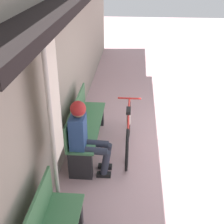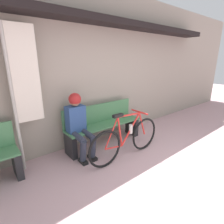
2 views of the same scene
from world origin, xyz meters
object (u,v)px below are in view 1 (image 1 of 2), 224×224
object	(u,v)px
park_bench_near	(85,127)
person_seated	(85,133)
bicycle	(128,131)
banner_pole	(54,115)

from	to	relation	value
park_bench_near	person_seated	xyz separation A→B (m)	(-0.66, -0.11, 0.29)
park_bench_near	bicycle	size ratio (longest dim) A/B	1.04
park_bench_near	banner_pole	xyz separation A→B (m)	(-1.47, 0.08, 1.01)
bicycle	banner_pole	xyz separation A→B (m)	(-1.46, 0.82, 1.05)
bicycle	banner_pole	distance (m)	1.98
park_bench_near	person_seated	bearing A→B (deg)	-170.38
person_seated	banner_pole	xyz separation A→B (m)	(-0.81, 0.19, 0.72)
banner_pole	park_bench_near	bearing A→B (deg)	-3.10
bicycle	park_bench_near	bearing A→B (deg)	89.24
banner_pole	bicycle	bearing A→B (deg)	-29.30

